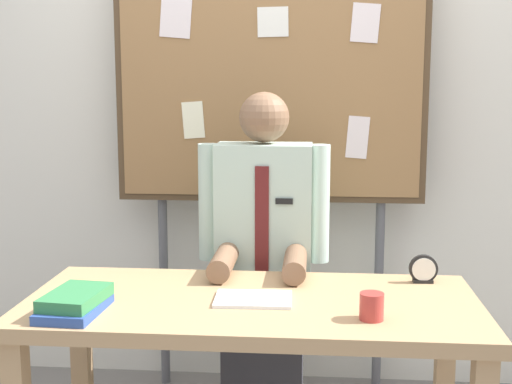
% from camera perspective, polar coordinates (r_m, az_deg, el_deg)
% --- Properties ---
extents(back_wall, '(6.40, 0.08, 2.70)m').
position_cam_1_polar(back_wall, '(3.42, 1.38, 6.53)').
color(back_wall, silver).
rests_on(back_wall, ground_plane).
extents(desk, '(1.57, 0.72, 0.76)m').
position_cam_1_polar(desk, '(2.45, -0.34, -11.04)').
color(desk, tan).
rests_on(desk, ground_plane).
extents(person, '(0.55, 0.56, 1.46)m').
position_cam_1_polar(person, '(2.96, 0.64, -6.95)').
color(person, '#2D2D33').
rests_on(person, ground_plane).
extents(bulletin_board, '(1.44, 0.09, 2.13)m').
position_cam_1_polar(bulletin_board, '(3.22, 1.17, 9.30)').
color(bulletin_board, '#4C3823').
rests_on(bulletin_board, ground_plane).
extents(book_stack, '(0.19, 0.29, 0.07)m').
position_cam_1_polar(book_stack, '(2.35, -14.75, -8.84)').
color(book_stack, '#2D4C99').
rests_on(book_stack, desk).
extents(open_notebook, '(0.27, 0.19, 0.01)m').
position_cam_1_polar(open_notebook, '(2.40, -0.22, -8.85)').
color(open_notebook, white).
rests_on(open_notebook, desk).
extents(desk_clock, '(0.11, 0.04, 0.11)m').
position_cam_1_polar(desk_clock, '(2.67, 13.67, -6.30)').
color(desk_clock, black).
rests_on(desk_clock, desk).
extents(coffee_mug, '(0.08, 0.08, 0.09)m').
position_cam_1_polar(coffee_mug, '(2.24, 9.54, -9.32)').
color(coffee_mug, '#B23833').
rests_on(coffee_mug, desk).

